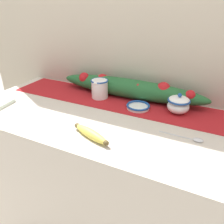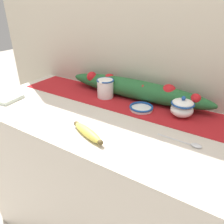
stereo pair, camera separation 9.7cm
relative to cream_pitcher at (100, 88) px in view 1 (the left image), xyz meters
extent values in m
cube|color=beige|center=(0.15, -0.18, -0.51)|extent=(1.45, 0.62, 0.91)
cube|color=#B7AD99|center=(0.15, 0.15, 0.23)|extent=(2.25, 0.04, 2.40)
cube|color=#A8191E|center=(0.15, 0.00, -0.06)|extent=(1.34, 0.25, 0.00)
cylinder|color=white|center=(0.00, 0.00, 0.00)|extent=(0.09, 0.09, 0.10)
torus|color=#194793|center=(0.00, 0.00, 0.04)|extent=(0.10, 0.10, 0.01)
torus|color=white|center=(0.00, 0.05, 0.00)|extent=(0.05, 0.01, 0.05)
ellipsoid|color=white|center=(0.00, -0.04, 0.04)|extent=(0.03, 0.02, 0.02)
ellipsoid|color=white|center=(0.43, 0.00, -0.02)|extent=(0.10, 0.10, 0.07)
torus|color=#194793|center=(0.43, 0.00, 0.01)|extent=(0.11, 0.11, 0.01)
ellipsoid|color=white|center=(0.43, 0.00, 0.01)|extent=(0.10, 0.10, 0.02)
sphere|color=#194793|center=(0.43, 0.00, 0.04)|extent=(0.02, 0.02, 0.02)
cylinder|color=white|center=(0.24, -0.04, -0.05)|extent=(0.11, 0.11, 0.01)
torus|color=#194793|center=(0.24, -0.04, -0.04)|extent=(0.12, 0.12, 0.01)
ellipsoid|color=#DBCC4C|center=(0.16, -0.37, -0.04)|extent=(0.19, 0.10, 0.04)
ellipsoid|color=brown|center=(0.08, -0.34, -0.04)|extent=(0.04, 0.03, 0.02)
ellipsoid|color=brown|center=(0.24, -0.40, -0.04)|extent=(0.03, 0.03, 0.02)
cube|color=silver|center=(0.46, -0.21, -0.06)|extent=(0.14, 0.01, 0.00)
ellipsoid|color=silver|center=(0.55, -0.21, -0.05)|extent=(0.04, 0.03, 0.01)
ellipsoid|color=#235B2D|center=(0.15, 0.07, 0.00)|extent=(0.85, 0.12, 0.11)
sphere|color=red|center=(-0.13, 0.06, 0.02)|extent=(0.06, 0.06, 0.06)
sphere|color=red|center=(-0.03, 0.08, 0.01)|extent=(0.08, 0.08, 0.08)
sphere|color=red|center=(0.09, 0.08, 0.01)|extent=(0.05, 0.05, 0.05)
sphere|color=red|center=(0.21, 0.06, 0.01)|extent=(0.06, 0.06, 0.06)
sphere|color=red|center=(0.33, 0.07, 0.02)|extent=(0.08, 0.08, 0.08)
sphere|color=red|center=(0.47, 0.06, 0.02)|extent=(0.05, 0.05, 0.05)
camera|label=1|loc=(0.56, -0.99, 0.43)|focal=35.00mm
camera|label=2|loc=(0.64, -0.95, 0.43)|focal=35.00mm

